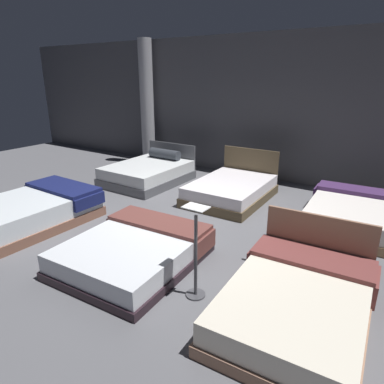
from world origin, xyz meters
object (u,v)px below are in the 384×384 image
bed_1 (134,251)px  bed_5 (353,214)px  support_pillar (147,104)px  bed_0 (32,211)px  bed_2 (297,301)px  price_sign (196,262)px  bed_3 (149,172)px  bed_4 (232,190)px

bed_1 → bed_5: (2.35, 3.10, 0.02)m
support_pillar → bed_0: bearing=-75.3°
bed_2 → price_sign: 1.20m
bed_3 → bed_5: size_ratio=1.00×
bed_1 → bed_5: bearing=49.5°
bed_1 → bed_2: bed_2 is taller
bed_0 → price_sign: price_sign is taller
bed_3 → price_sign: price_sign is taller
price_sign → bed_2: bearing=13.8°
bed_3 → bed_5: 4.71m
bed_0 → bed_5: size_ratio=1.07×
bed_5 → price_sign: size_ratio=1.75×
bed_0 → bed_4: bearing=53.5°
bed_0 → bed_2: bed_2 is taller
bed_2 → bed_4: 3.79m
bed_2 → price_sign: (-1.14, -0.28, 0.24)m
support_pillar → bed_2: bearing=-37.1°
bed_0 → bed_2: bearing=2.5°
support_pillar → bed_5: bearing=-14.1°
bed_1 → bed_2: 2.28m
bed_0 → support_pillar: (-1.21, 4.62, 1.50)m
bed_3 → price_sign: size_ratio=1.75×
bed_1 → price_sign: 1.17m
bed_2 → support_pillar: size_ratio=0.61×
bed_1 → support_pillar: (-3.66, 4.61, 1.56)m
support_pillar → bed_1: bearing=-51.6°
bed_0 → price_sign: 3.59m
bed_3 → bed_5: (4.71, 0.02, -0.03)m
bed_4 → price_sign: price_sign is taller
bed_0 → bed_5: (4.80, 3.11, -0.04)m
bed_4 → bed_5: size_ratio=1.01×
bed_0 → bed_3: bearing=89.2°
bed_3 → bed_2: bearing=-32.3°
bed_2 → bed_5: size_ratio=1.05×
bed_1 → bed_4: bed_4 is taller
bed_3 → price_sign: bearing=-42.6°
bed_1 → bed_3: 3.88m
bed_0 → bed_4: (2.38, 3.11, -0.04)m
bed_1 → price_sign: (1.14, -0.15, 0.26)m
bed_2 → price_sign: price_sign is taller
bed_0 → bed_5: bed_0 is taller
bed_2 → bed_4: size_ratio=1.03×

